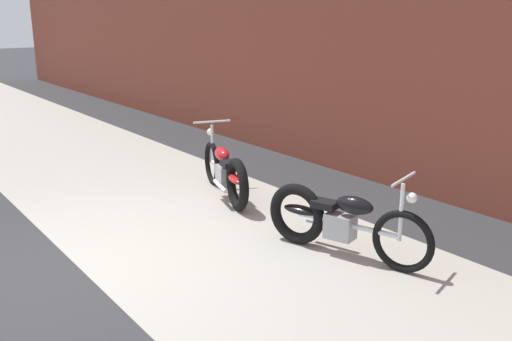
# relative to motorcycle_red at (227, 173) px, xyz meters

# --- Properties ---
(ground_plane) EXTENTS (80.00, 80.00, 0.00)m
(ground_plane) POSITION_rel_motorcycle_red_xyz_m (0.94, -2.57, -0.40)
(ground_plane) COLOR #2D2D30
(sidewalk_slab) EXTENTS (36.00, 3.50, 0.01)m
(sidewalk_slab) POSITION_rel_motorcycle_red_xyz_m (0.94, -0.82, -0.40)
(sidewalk_slab) COLOR #9E998E
(sidewalk_slab) RESTS_ON ground
(brick_building_wall) EXTENTS (36.00, 0.50, 4.83)m
(brick_building_wall) POSITION_rel_motorcycle_red_xyz_m (0.94, 2.63, 2.02)
(brick_building_wall) COLOR brown
(brick_building_wall) RESTS_ON ground
(motorcycle_red) EXTENTS (1.95, 0.83, 1.03)m
(motorcycle_red) POSITION_rel_motorcycle_red_xyz_m (0.00, 0.00, 0.00)
(motorcycle_red) COLOR black
(motorcycle_red) RESTS_ON ground
(motorcycle_black) EXTENTS (1.95, 0.82, 1.03)m
(motorcycle_black) POSITION_rel_motorcycle_red_xyz_m (2.32, -0.12, 0.00)
(motorcycle_black) COLOR black
(motorcycle_black) RESTS_ON ground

